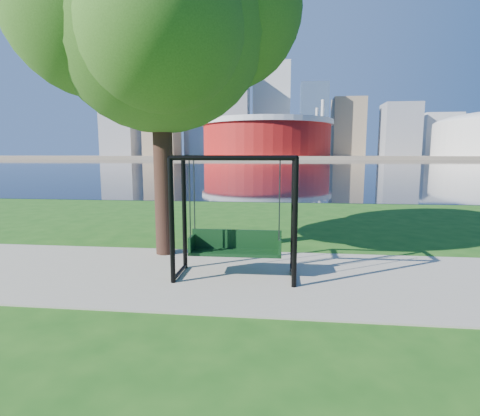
# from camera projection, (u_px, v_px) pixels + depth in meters

# --- Properties ---
(ground) EXTENTS (900.00, 900.00, 0.00)m
(ground) POSITION_uv_depth(u_px,v_px,m) (247.00, 269.00, 8.35)
(ground) COLOR #1E5114
(ground) RESTS_ON ground
(path) EXTENTS (120.00, 4.00, 0.03)m
(path) POSITION_uv_depth(u_px,v_px,m) (244.00, 276.00, 7.86)
(path) COLOR #9E937F
(path) RESTS_ON ground
(river) EXTENTS (900.00, 180.00, 0.02)m
(river) POSITION_uv_depth(u_px,v_px,m) (280.00, 164.00, 108.68)
(river) COLOR black
(river) RESTS_ON ground
(far_bank) EXTENTS (900.00, 228.00, 2.00)m
(far_bank) POSITION_uv_depth(u_px,v_px,m) (282.00, 157.00, 309.22)
(far_bank) COLOR #937F60
(far_bank) RESTS_ON ground
(stadium) EXTENTS (83.00, 83.00, 32.00)m
(stadium) POSITION_uv_depth(u_px,v_px,m) (267.00, 137.00, 238.65)
(stadium) COLOR maroon
(stadium) RESTS_ON far_bank
(skyline) EXTENTS (392.00, 66.00, 96.50)m
(skyline) POSITION_uv_depth(u_px,v_px,m) (278.00, 116.00, 317.98)
(skyline) COLOR gray
(skyline) RESTS_ON far_bank
(swing) EXTENTS (2.48, 1.09, 2.53)m
(swing) POSITION_uv_depth(u_px,v_px,m) (235.00, 220.00, 7.64)
(swing) COLOR black
(swing) RESTS_ON ground
(park_tree) EXTENTS (6.78, 6.12, 8.42)m
(park_tree) POSITION_uv_depth(u_px,v_px,m) (157.00, 15.00, 8.90)
(park_tree) COLOR black
(park_tree) RESTS_ON ground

